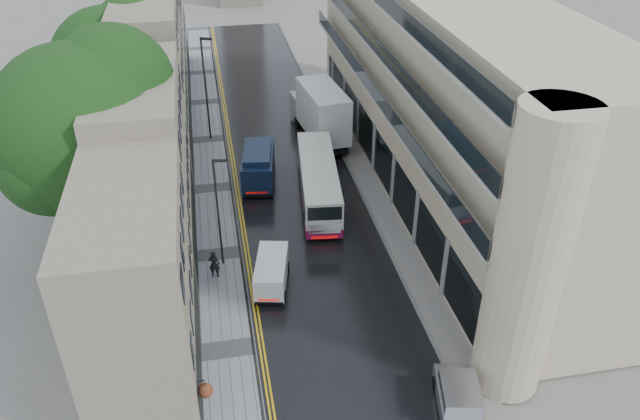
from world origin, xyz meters
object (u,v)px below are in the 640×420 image
object	(u,v)px
tree_near	(87,159)
lamp_post_near	(218,214)
white_lorry	(313,124)
white_van	(255,287)
pedestrian	(214,264)
cream_bus	(305,205)
navy_van	(243,177)
lamp_post_far	(206,90)
tree_far	(115,87)

from	to	relation	value
tree_near	lamp_post_near	xyz separation A→B (m)	(6.83, -1.78, -3.32)
white_lorry	white_van	xyz separation A→B (m)	(-6.40, -17.55, -1.49)
white_lorry	pedestrian	distance (m)	17.37
cream_bus	navy_van	xyz separation A→B (m)	(-3.71, 4.58, -0.02)
lamp_post_far	navy_van	bearing A→B (deg)	-56.99
lamp_post_far	pedestrian	bearing A→B (deg)	-69.93
tree_near	lamp_post_near	bearing A→B (deg)	-14.61
lamp_post_near	tree_far	bearing A→B (deg)	121.47
cream_bus	lamp_post_near	distance (m)	6.98
pedestrian	lamp_post_far	xyz separation A→B (m)	(0.51, 18.93, 3.38)
tree_far	white_van	xyz separation A→B (m)	(8.15, -18.45, -5.32)
tree_far	navy_van	bearing A→B (deg)	-38.38
white_van	pedestrian	size ratio (longest dim) A/B	2.25
white_van	white_lorry	bearing A→B (deg)	82.20
tree_far	navy_van	distance (m)	11.82
white_lorry	lamp_post_near	bearing A→B (deg)	-126.60
tree_far	pedestrian	world-z (taller)	tree_far
navy_van	pedestrian	size ratio (longest dim) A/B	3.17
white_lorry	lamp_post_near	world-z (taller)	lamp_post_near
white_lorry	navy_van	bearing A→B (deg)	-142.93
tree_near	pedestrian	world-z (taller)	tree_near
lamp_post_far	white_van	bearing A→B (deg)	-64.03
cream_bus	navy_van	bearing A→B (deg)	135.41
tree_far	white_lorry	distance (m)	15.07
tree_near	cream_bus	distance (m)	13.74
pedestrian	lamp_post_near	distance (m)	2.93
tree_far	cream_bus	xyz separation A→B (m)	(12.17, -11.28, -4.78)
lamp_post_near	white_lorry	bearing A→B (deg)	67.61
cream_bus	white_lorry	xyz separation A→B (m)	(2.38, 10.38, 0.95)
cream_bus	navy_van	world-z (taller)	cream_bus
white_lorry	pedestrian	world-z (taller)	white_lorry
cream_bus	lamp_post_near	xyz separation A→B (m)	(-5.64, -3.50, 2.17)
white_lorry	white_van	world-z (taller)	white_lorry
cream_bus	pedestrian	distance (m)	7.75
tree_far	white_lorry	world-z (taller)	tree_far
navy_van	lamp_post_far	bearing A→B (deg)	110.02
white_van	navy_van	world-z (taller)	navy_van
tree_far	lamp_post_near	distance (m)	16.37
cream_bus	lamp_post_far	bearing A→B (deg)	118.06
tree_near	pedestrian	distance (m)	9.17
tree_near	lamp_post_far	distance (m)	17.55
tree_far	lamp_post_far	world-z (taller)	tree_far
cream_bus	pedestrian	size ratio (longest dim) A/B	6.02
navy_van	pedestrian	world-z (taller)	navy_van
tree_near	navy_van	size ratio (longest dim) A/B	2.51
tree_near	lamp_post_far	xyz separation A→B (m)	(6.82, 15.96, -2.58)
white_van	pedestrian	bearing A→B (deg)	143.02
pedestrian	lamp_post_near	size ratio (longest dim) A/B	0.25
tree_near	cream_bus	bearing A→B (deg)	7.83
navy_van	lamp_post_far	world-z (taller)	lamp_post_far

